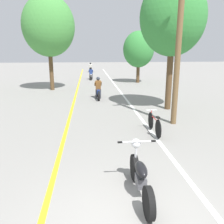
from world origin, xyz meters
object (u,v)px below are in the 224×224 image
object	(u,v)px
motorcycle_rider_lead	(98,90)
roadside_tree_left	(48,26)
motorcycle_rider_far	(91,68)
bicycle_parked	(154,124)
roadside_tree_right_far	(139,49)
motorcycle_foreground	(140,176)
roadside_tree_right_near	(173,18)
motorcycle_rider_mid	(91,75)
utility_pole	(179,36)

from	to	relation	value
motorcycle_rider_lead	roadside_tree_left	bearing A→B (deg)	132.65
roadside_tree_left	motorcycle_rider_far	world-z (taller)	roadside_tree_left
bicycle_parked	roadside_tree_right_far	bearing A→B (deg)	80.82
motorcycle_rider_lead	motorcycle_rider_far	bearing A→B (deg)	90.86
roadside_tree_right_far	motorcycle_foreground	xyz separation A→B (m)	(-3.78, -18.64, -2.73)
roadside_tree_right_far	motorcycle_rider_far	xyz separation A→B (m)	(-4.55, 12.47, -2.69)
roadside_tree_right_near	roadside_tree_right_far	size ratio (longest dim) A/B	1.35
roadside_tree_left	bicycle_parked	distance (m)	13.06
roadside_tree_right_near	motorcycle_rider_mid	distance (m)	15.07
roadside_tree_right_near	motorcycle_rider_lead	distance (m)	6.46
utility_pole	motorcycle_rider_lead	world-z (taller)	utility_pole
roadside_tree_right_far	motorcycle_rider_far	world-z (taller)	roadside_tree_right_far
roadside_tree_right_near	roadside_tree_right_far	world-z (taller)	roadside_tree_right_near
motorcycle_rider_lead	motorcycle_rider_far	xyz separation A→B (m)	(-0.30, 20.08, -0.04)
motorcycle_foreground	motorcycle_rider_lead	bearing A→B (deg)	92.43
roadside_tree_right_far	bicycle_parked	distance (m)	15.15
roadside_tree_left	bicycle_parked	xyz separation A→B (m)	(5.45, -10.97, -4.52)
roadside_tree_right_far	motorcycle_rider_lead	world-z (taller)	roadside_tree_right_far
motorcycle_foreground	utility_pole	bearing A→B (deg)	63.00
roadside_tree_right_far	motorcycle_rider_lead	size ratio (longest dim) A/B	2.31
bicycle_parked	motorcycle_rider_mid	bearing A→B (deg)	97.20
roadside_tree_right_near	roadside_tree_left	bearing A→B (deg)	135.30
motorcycle_rider_far	roadside_tree_left	bearing A→B (deg)	-101.42
roadside_tree_right_near	roadside_tree_left	world-z (taller)	roadside_tree_left
roadside_tree_left	roadside_tree_right_near	bearing A→B (deg)	-44.70
motorcycle_rider_far	bicycle_parked	xyz separation A→B (m)	(2.18, -27.17, -0.13)
motorcycle_foreground	bicycle_parked	distance (m)	4.19
motorcycle_rider_far	motorcycle_rider_mid	bearing A→B (deg)	-90.32
roadside_tree_right_near	motorcycle_rider_far	size ratio (longest dim) A/B	3.44
utility_pole	motorcycle_foreground	size ratio (longest dim) A/B	3.48
roadside_tree_right_near	roadside_tree_right_far	distance (m)	11.02
motorcycle_foreground	bicycle_parked	world-z (taller)	motorcycle_foreground
utility_pole	roadside_tree_left	size ratio (longest dim) A/B	1.01
utility_pole	roadside_tree_right_near	world-z (taller)	utility_pole
roadside_tree_right_near	motorcycle_rider_lead	world-z (taller)	roadside_tree_right_near
bicycle_parked	utility_pole	bearing A→B (deg)	44.23
roadside_tree_right_far	bicycle_parked	world-z (taller)	roadside_tree_right_far
motorcycle_rider_far	bicycle_parked	world-z (taller)	motorcycle_rider_far
roadside_tree_left	motorcycle_rider_far	size ratio (longest dim) A/B	3.72
motorcycle_foreground	motorcycle_rider_mid	world-z (taller)	motorcycle_rider_mid
motorcycle_foreground	motorcycle_rider_mid	distance (m)	21.65
utility_pole	roadside_tree_right_far	world-z (taller)	utility_pole
utility_pole	roadside_tree_right_near	size ratio (longest dim) A/B	1.09
bicycle_parked	motorcycle_rider_lead	bearing A→B (deg)	104.84
roadside_tree_right_far	utility_pole	bearing A→B (deg)	-94.99
motorcycle_foreground	motorcycle_rider_lead	distance (m)	11.04
motorcycle_foreground	motorcycle_rider_lead	world-z (taller)	motorcycle_rider_lead
motorcycle_foreground	roadside_tree_left	bearing A→B (deg)	105.16
roadside_tree_right_far	motorcycle_rider_mid	distance (m)	6.12
utility_pole	motorcycle_rider_lead	xyz separation A→B (m)	(-3.07, 5.93, -3.17)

